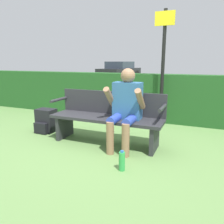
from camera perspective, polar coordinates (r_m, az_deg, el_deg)
The scene contains 8 objects.
ground_plane at distance 3.61m, azimuth -1.60°, elevation -8.16°, with size 40.00×40.00×0.00m, color #668E4C.
hedge_back at distance 5.06m, azimuth 6.52°, elevation 4.04°, with size 12.00×0.37×1.04m.
park_bench at distance 3.53m, azimuth -1.22°, elevation -1.23°, with size 1.82×0.50×0.83m.
person_seated at distance 3.26m, azimuth 3.55°, elevation 1.85°, with size 0.56×0.57×1.21m.
backpack at distance 4.32m, azimuth -16.87°, elevation -2.27°, with size 0.35×0.34×0.44m.
water_bottle at distance 2.73m, azimuth 2.60°, elevation -12.68°, with size 0.08×0.08×0.26m.
signpost at distance 4.55m, azimuth 13.19°, elevation 12.73°, with size 0.38×0.09×2.28m.
parked_car at distance 16.59m, azimuth 2.07°, elevation 10.69°, with size 2.15×4.31×1.30m.
Camera 1 is at (1.39, -3.06, 1.31)m, focal length 35.00 mm.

